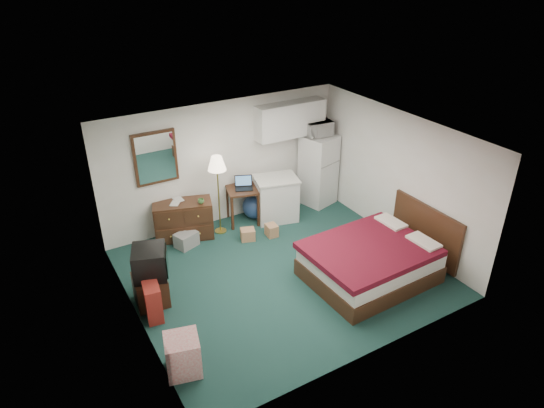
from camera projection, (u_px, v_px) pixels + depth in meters
floor at (282, 272)px, 8.47m from camera, size 5.00×4.50×0.01m
ceiling at (283, 137)px, 7.30m from camera, size 5.00×4.50×0.01m
walls at (282, 210)px, 7.89m from camera, size 5.01×4.51×2.50m
mirror at (155, 158)px, 8.79m from camera, size 0.80×0.06×1.00m
upper_cabinets at (290, 120)px, 9.79m from camera, size 1.50×0.35×0.70m
headboard at (425, 231)px, 8.64m from camera, size 0.06×1.56×1.00m
dresser at (184, 220)px, 9.35m from camera, size 1.21×0.82×0.75m
floor_lamp at (219, 195)px, 9.32m from camera, size 0.39×0.39×1.61m
desk at (243, 205)px, 9.88m from camera, size 0.73×0.73×0.75m
exercise_ball at (255, 206)px, 10.08m from camera, size 0.66×0.66×0.52m
kitchen_counter at (276, 199)px, 9.96m from camera, size 0.94×0.81×0.89m
fridge at (318, 170)px, 10.47m from camera, size 0.78×0.78×1.55m
bed at (370, 262)px, 8.18m from camera, size 2.07×1.64×0.65m
tv_stand at (151, 290)px, 7.66m from camera, size 0.54×0.58×0.49m
suitcase at (153, 302)px, 7.30m from camera, size 0.29×0.40×0.60m
retail_box at (183, 355)px, 6.39m from camera, size 0.54×0.54×0.56m
file_bin at (186, 240)px, 9.16m from camera, size 0.48×0.42×0.28m
cardboard_box_a at (248, 234)px, 9.37m from camera, size 0.33×0.30×0.23m
cardboard_box_b at (272, 230)px, 9.50m from camera, size 0.22×0.25×0.24m
laptop at (244, 184)px, 9.63m from camera, size 0.43×0.40×0.24m
crt_tv at (150, 262)px, 7.48m from camera, size 0.68×0.70×0.48m
microwave at (318, 127)px, 10.03m from camera, size 0.58×0.33×0.39m
book_a at (170, 199)px, 9.08m from camera, size 0.14×0.11×0.22m
book_b at (174, 196)px, 9.16m from camera, size 0.17×0.03×0.23m
mug at (201, 201)px, 9.11m from camera, size 0.15×0.13×0.12m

